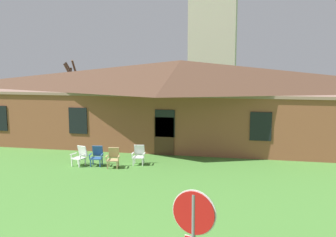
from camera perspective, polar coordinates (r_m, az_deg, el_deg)
name	(u,v)px	position (r m, az deg, el deg)	size (l,w,h in m)	color
brick_building	(181,99)	(25.82, 1.89, 2.90)	(26.43, 10.40, 5.22)	brown
dome_tower	(213,29)	(42.47, 6.73, 12.92)	(5.18, 5.18, 18.88)	#BCB29E
stop_sign	(194,236)	(6.93, 3.79, -16.97)	(0.78, 0.24, 2.86)	slate
lawn_chair_by_porch	(80,155)	(19.62, -12.85, -5.33)	(0.75, 0.80, 0.96)	silver
lawn_chair_near_door	(97,155)	(19.45, -10.45, -5.37)	(0.70, 0.74, 0.96)	#2D5693
lawn_chair_left_end	(113,157)	(18.96, -8.07, -5.67)	(0.71, 0.75, 0.96)	tan
lawn_chair_middle	(139,154)	(19.39, -4.32, -5.30)	(0.69, 0.73, 0.96)	white
bare_tree_beside_building	(71,92)	(32.51, -14.11, 3.87)	(1.37, 1.66, 5.30)	brown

